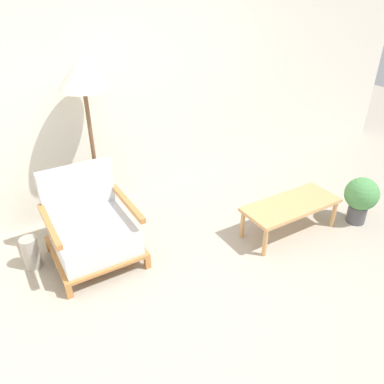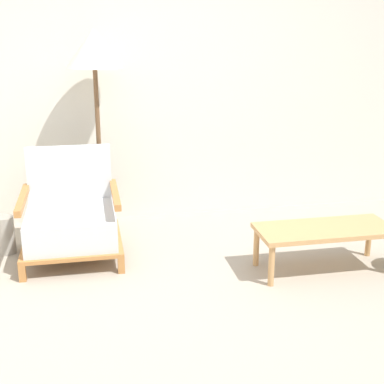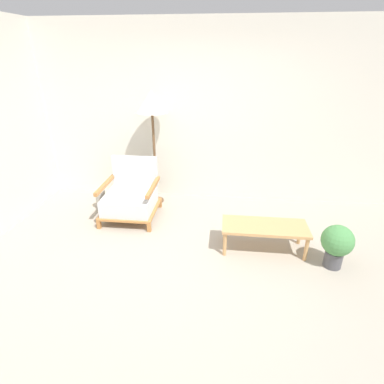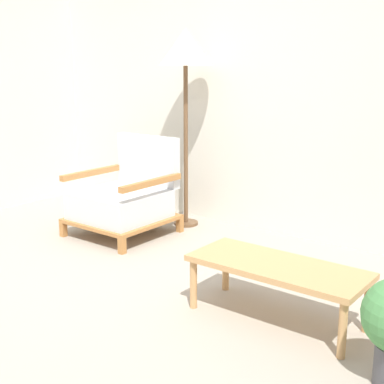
# 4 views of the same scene
# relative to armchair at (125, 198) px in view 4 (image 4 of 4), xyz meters

# --- Properties ---
(ground_plane) EXTENTS (14.00, 14.00, 0.00)m
(ground_plane) POSITION_rel_armchair_xyz_m (0.97, -1.26, -0.31)
(ground_plane) COLOR #A89E8E
(wall_back) EXTENTS (8.00, 0.06, 2.70)m
(wall_back) POSITION_rel_armchair_xyz_m (0.97, 0.84, 1.04)
(wall_back) COLOR silver
(wall_back) RESTS_ON ground_plane
(armchair) EXTENTS (0.76, 0.77, 0.83)m
(armchair) POSITION_rel_armchair_xyz_m (0.00, 0.00, 0.00)
(armchair) COLOR #B2753D
(armchair) RESTS_ON ground_plane
(floor_lamp) EXTENTS (0.47, 0.47, 1.75)m
(floor_lamp) POSITION_rel_armchair_xyz_m (0.26, 0.53, 1.22)
(floor_lamp) COLOR brown
(floor_lamp) RESTS_ON ground_plane
(coffee_table) EXTENTS (1.02, 0.43, 0.34)m
(coffee_table) POSITION_rel_armchair_xyz_m (1.85, -0.64, -0.01)
(coffee_table) COLOR tan
(coffee_table) RESTS_ON ground_plane
(vase) EXTENTS (0.15, 0.15, 0.31)m
(vase) POSITION_rel_armchair_xyz_m (-0.53, 0.15, -0.16)
(vase) COLOR #9E998E
(vase) RESTS_ON ground_plane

